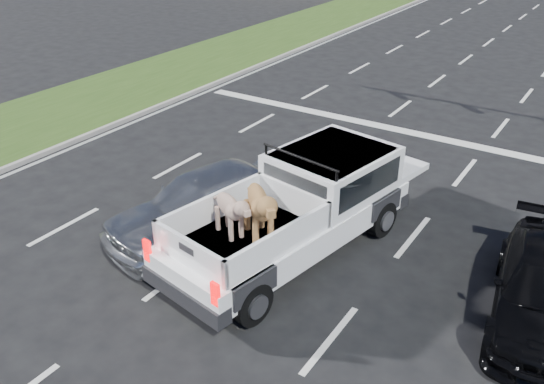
{
  "coord_description": "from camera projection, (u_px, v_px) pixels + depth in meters",
  "views": [
    {
      "loc": [
        5.08,
        -7.0,
        6.98
      ],
      "look_at": [
        -0.76,
        2.0,
        1.32
      ],
      "focal_mm": 38.0,
      "sensor_mm": 36.0,
      "label": 1
    }
  ],
  "objects": [
    {
      "name": "silver_sedan",
      "position": [
        207.0,
        204.0,
        12.73
      ],
      "size": [
        3.22,
        5.06,
        1.6
      ],
      "primitive_type": "imported",
      "rotation": [
        0.0,
        0.0,
        -0.3
      ],
      "color": "#BBBEC2",
      "rests_on": "ground"
    },
    {
      "name": "curb_left",
      "position": [
        133.0,
        117.0,
        19.67
      ],
      "size": [
        0.15,
        60.0,
        0.14
      ],
      "primitive_type": "cube",
      "color": "gray",
      "rests_on": "ground"
    },
    {
      "name": "pickup_truck",
      "position": [
        297.0,
        208.0,
        12.09
      ],
      "size": [
        3.15,
        6.21,
        2.22
      ],
      "rotation": [
        0.0,
        0.0,
        -0.18
      ],
      "color": "black",
      "rests_on": "ground"
    },
    {
      "name": "grass_median_left",
      "position": [
        84.0,
        105.0,
        20.86
      ],
      "size": [
        5.0,
        60.0,
        0.1
      ],
      "primitive_type": "cube",
      "color": "#284515",
      "rests_on": "ground"
    },
    {
      "name": "ground",
      "position": [
        248.0,
        305.0,
        10.9
      ],
      "size": [
        160.0,
        160.0,
        0.0
      ],
      "primitive_type": "plane",
      "color": "black",
      "rests_on": "ground"
    },
    {
      "name": "road_markings",
      "position": [
        386.0,
        176.0,
        15.76
      ],
      "size": [
        17.75,
        60.0,
        0.01
      ],
      "color": "silver",
      "rests_on": "ground"
    }
  ]
}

